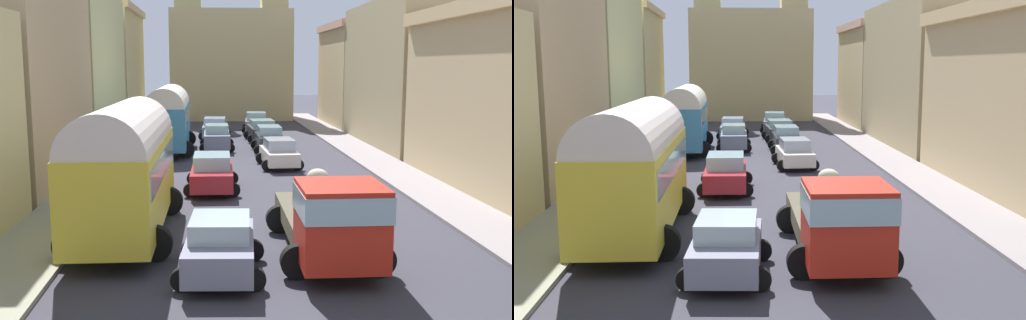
% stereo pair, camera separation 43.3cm
% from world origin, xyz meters
% --- Properties ---
extents(ground_plane, '(154.00, 154.00, 0.00)m').
position_xyz_m(ground_plane, '(0.00, 27.00, 0.00)').
color(ground_plane, '#35343E').
extents(sidewalk_left, '(2.50, 70.00, 0.14)m').
position_xyz_m(sidewalk_left, '(-7.25, 27.00, 0.07)').
color(sidewalk_left, gray).
rests_on(sidewalk_left, ground).
extents(sidewalk_right, '(2.50, 70.00, 0.14)m').
position_xyz_m(sidewalk_right, '(7.25, 27.00, 0.07)').
color(sidewalk_right, gray).
rests_on(sidewalk_right, ground).
extents(building_left_2, '(5.71, 11.09, 12.01)m').
position_xyz_m(building_left_2, '(-11.36, 25.40, 6.00)').
color(building_left_2, tan).
rests_on(building_left_2, ground).
extents(building_left_3, '(5.19, 12.27, 12.14)m').
position_xyz_m(building_left_3, '(-10.86, 37.58, 6.10)').
color(building_left_3, '#C6C588').
rests_on(building_left_3, ground).
extents(building_left_4, '(6.12, 12.12, 10.32)m').
position_xyz_m(building_left_4, '(-11.28, 50.73, 5.19)').
color(building_left_4, tan).
rests_on(building_left_4, ground).
extents(building_right_3, '(4.70, 14.60, 9.51)m').
position_xyz_m(building_right_3, '(10.85, 36.96, 4.75)').
color(building_right_3, tan).
rests_on(building_right_3, ground).
extents(building_right_4, '(5.01, 11.46, 9.00)m').
position_xyz_m(building_right_4, '(10.78, 50.20, 4.53)').
color(building_right_4, tan).
rests_on(building_right_4, ground).
extents(distant_church, '(11.82, 6.43, 17.64)m').
position_xyz_m(distant_church, '(-0.00, 57.52, 6.19)').
color(distant_church, tan).
rests_on(distant_church, ground).
extents(parked_bus_0, '(3.33, 8.35, 4.23)m').
position_xyz_m(parked_bus_0, '(-4.68, 16.33, 2.34)').
color(parked_bus_0, gold).
rests_on(parked_bus_0, ground).
extents(parked_bus_1, '(3.27, 8.32, 4.10)m').
position_xyz_m(parked_bus_1, '(-4.64, 34.82, 2.28)').
color(parked_bus_1, teal).
rests_on(parked_bus_1, ground).
extents(cargo_truck_0, '(3.01, 7.10, 2.48)m').
position_xyz_m(cargo_truck_0, '(1.26, 13.20, 1.29)').
color(cargo_truck_0, red).
rests_on(cargo_truck_0, ground).
extents(car_0, '(2.34, 3.99, 1.53)m').
position_xyz_m(car_0, '(1.60, 28.75, 0.76)').
color(car_0, white).
rests_on(car_0, ground).
extents(car_1, '(2.17, 4.27, 1.65)m').
position_xyz_m(car_1, '(1.60, 34.25, 0.82)').
color(car_1, '#212428').
rests_on(car_1, ground).
extents(car_2, '(2.52, 4.13, 1.53)m').
position_xyz_m(car_2, '(1.60, 39.75, 0.78)').
color(car_2, '#2B2A2F').
rests_on(car_2, ground).
extents(car_3, '(2.49, 4.03, 1.63)m').
position_xyz_m(car_3, '(1.60, 45.25, 0.81)').
color(car_3, slate).
rests_on(car_3, ground).
extents(car_4, '(2.45, 3.72, 1.54)m').
position_xyz_m(car_4, '(-1.75, 12.47, 0.78)').
color(car_4, slate).
rests_on(car_4, ground).
extents(car_5, '(2.38, 4.19, 1.60)m').
position_xyz_m(car_5, '(-1.96, 22.96, 0.80)').
color(car_5, '#B72530').
rests_on(car_5, ground).
extents(car_6, '(2.22, 3.90, 1.64)m').
position_xyz_m(car_6, '(-1.65, 35.38, 0.82)').
color(car_6, slate).
rests_on(car_6, ground).
extents(car_7, '(2.42, 4.20, 1.53)m').
position_xyz_m(car_7, '(-1.75, 41.62, 0.77)').
color(car_7, gray).
rests_on(car_7, ground).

